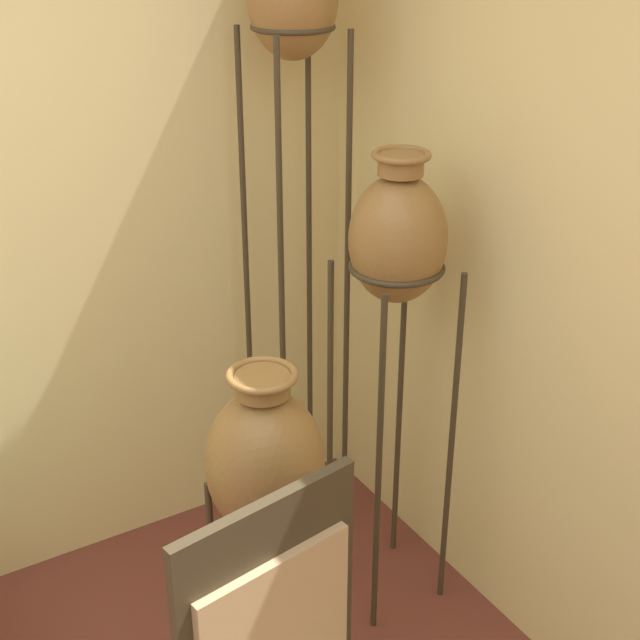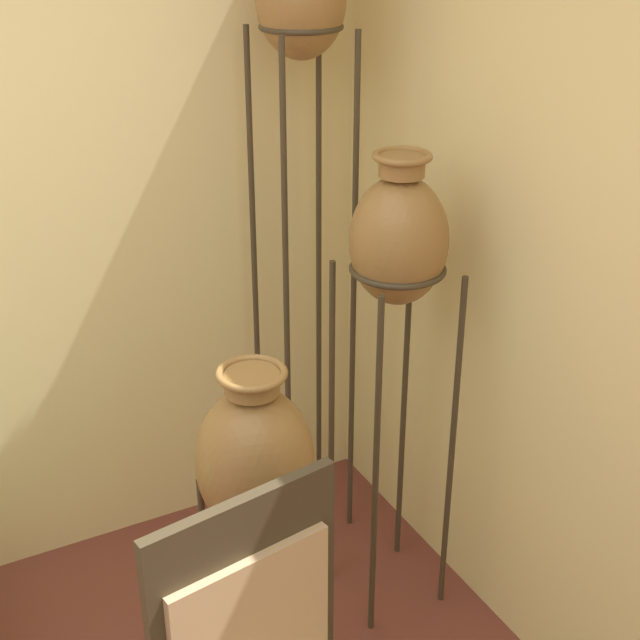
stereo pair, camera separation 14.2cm
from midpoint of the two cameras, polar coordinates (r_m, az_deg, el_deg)
vase_stand_tall at (r=2.91m, az=-3.22°, el=18.28°), size 0.28×0.28×2.22m
vase_stand_medium at (r=2.67m, az=3.46°, el=4.58°), size 0.31×0.31×1.60m
vase_stand_short at (r=2.42m, az=-5.24°, el=-9.25°), size 0.32×0.32×1.17m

